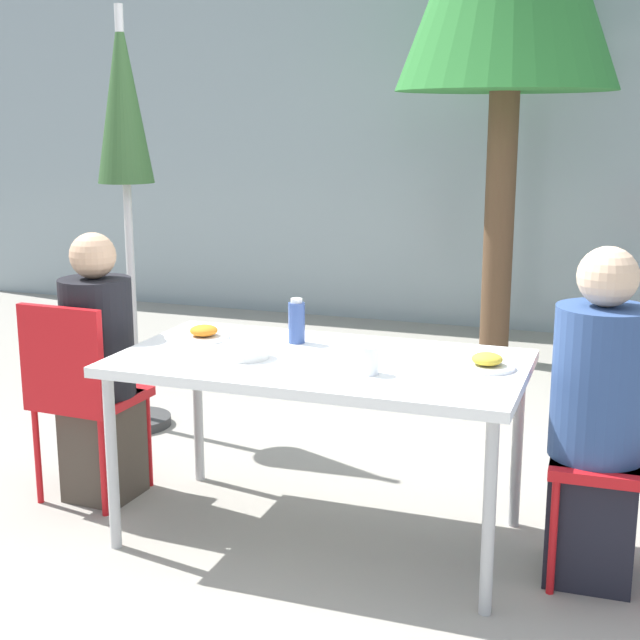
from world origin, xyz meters
TOP-DOWN VIEW (x-y plane):
  - ground_plane at (0.00, 0.00)m, footprint 24.00×24.00m
  - building_facade at (0.00, 4.02)m, footprint 10.00×0.20m
  - dining_table at (0.00, 0.00)m, footprint 1.56×0.83m
  - chair_left at (-1.08, -0.02)m, footprint 0.42×0.42m
  - person_left at (-1.03, 0.05)m, footprint 0.31×0.31m
  - chair_right at (1.08, 0.11)m, footprint 0.41×0.41m
  - person_right at (1.03, 0.03)m, footprint 0.33×0.33m
  - closed_umbrella at (-1.39, 0.92)m, footprint 0.36×0.36m
  - plate_0 at (0.63, 0.07)m, footprint 0.21×0.21m
  - plate_1 at (-0.56, 0.12)m, footprint 0.21×0.21m
  - bottle at (-0.17, 0.20)m, footprint 0.07×0.07m
  - drinking_cup at (0.24, -0.15)m, footprint 0.07×0.07m
  - salad_bowl at (-0.27, -0.09)m, footprint 0.18×0.18m

SIDE VIEW (x-z plane):
  - ground_plane at x=0.00m, z-range 0.00..0.00m
  - chair_left at x=-1.08m, z-range 0.08..0.97m
  - chair_right at x=1.08m, z-range 0.08..0.97m
  - person_left at x=-1.03m, z-range -0.03..1.15m
  - person_right at x=1.03m, z-range -0.03..1.18m
  - dining_table at x=0.00m, z-range 0.31..1.05m
  - plate_0 at x=0.63m, z-range 0.73..0.79m
  - plate_1 at x=-0.56m, z-range 0.73..0.79m
  - salad_bowl at x=-0.27m, z-range 0.74..0.80m
  - drinking_cup at x=0.24m, z-range 0.74..0.84m
  - bottle at x=-0.17m, z-range 0.73..0.92m
  - building_facade at x=0.00m, z-range 0.00..3.00m
  - closed_umbrella at x=-1.39m, z-range 0.49..2.68m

